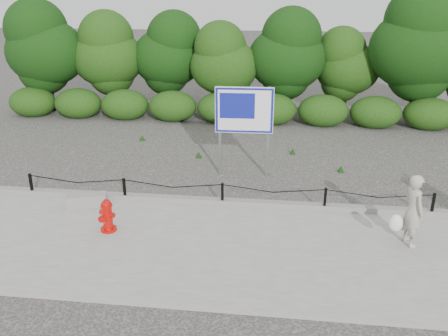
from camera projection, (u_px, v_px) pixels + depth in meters
The scene contains 9 objects.
ground at pixel (222, 208), 11.85m from camera, with size 90.00×90.00×0.00m, color #2D2B28.
sidewalk at pixel (211, 248), 9.99m from camera, with size 14.00×4.00×0.08m, color gray.
curb at pixel (223, 202), 11.84m from camera, with size 14.00×0.22×0.14m, color slate.
chain_barrier at pixel (222, 191), 11.68m from camera, with size 10.06×0.06×0.60m.
treeline at pixel (252, 52), 19.08m from camera, with size 20.27×3.77×5.18m.
fire_hydrant at pixel (107, 216), 10.50m from camera, with size 0.47×0.47×0.77m.
pedestrian at pixel (412, 211), 9.81m from camera, with size 0.77×0.67×1.58m.
concrete_block at pixel (87, 200), 11.73m from camera, with size 0.96×0.34×0.31m, color gray.
advertising_sign at pixel (244, 114), 13.17m from camera, with size 1.63×0.18×2.60m.
Camera 1 is at (1.32, -10.56, 5.31)m, focal length 38.00 mm.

